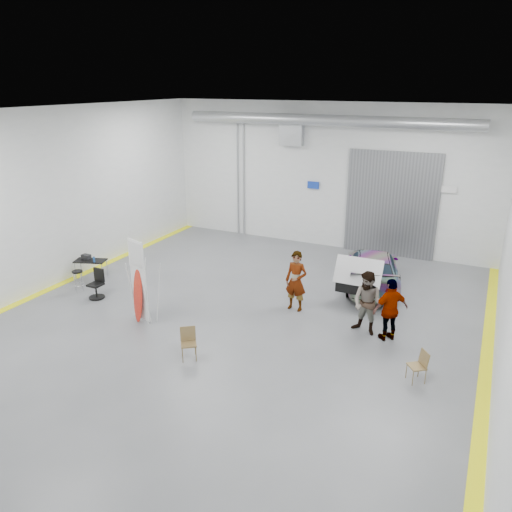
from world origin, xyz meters
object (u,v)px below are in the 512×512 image
at_px(person_c, 390,310).
at_px(folding_chair_near, 189,350).
at_px(folding_chair_far, 416,372).
at_px(office_chair, 97,286).
at_px(sedan_car, 372,268).
at_px(work_table, 89,260).
at_px(person_b, 367,303).
at_px(surfboard_display, 140,288).
at_px(shop_stool, 78,281).
at_px(person_a, 296,281).

distance_m(person_c, folding_chair_near, 5.49).
distance_m(folding_chair_far, office_chair, 10.22).
relative_size(sedan_car, office_chair, 4.47).
relative_size(folding_chair_near, office_chair, 0.85).
bearing_deg(work_table, person_b, 1.07).
relative_size(folding_chair_far, work_table, 0.65).
bearing_deg(work_table, surfboard_display, -27.47).
bearing_deg(folding_chair_far, person_b, -175.65).
relative_size(work_table, office_chair, 1.25).
relative_size(sedan_car, folding_chair_near, 5.24).
bearing_deg(folding_chair_near, folding_chair_far, -21.06).
relative_size(sedan_car, person_c, 2.42).
relative_size(person_c, surfboard_display, 0.67).
bearing_deg(office_chair, folding_chair_far, -1.69).
bearing_deg(folding_chair_far, sedan_car, 166.07).
height_order(shop_stool, office_chair, office_chair).
distance_m(folding_chair_near, work_table, 7.04).
xyz_separation_m(sedan_car, person_b, (0.69, -3.56, 0.29)).
relative_size(person_a, shop_stool, 2.63).
distance_m(sedan_car, folding_chair_far, 5.94).
height_order(folding_chair_near, office_chair, office_chair).
height_order(person_b, folding_chair_near, person_b).
bearing_deg(work_table, person_c, 0.46).
height_order(folding_chair_near, work_table, work_table).
relative_size(person_a, work_table, 1.57).
distance_m(sedan_car, person_c, 3.91).
distance_m(person_b, office_chair, 8.67).
xyz_separation_m(shop_stool, office_chair, (0.97, -0.16, 0.07)).
height_order(work_table, office_chair, office_chair).
height_order(shop_stool, work_table, work_table).
relative_size(surfboard_display, folding_chair_far, 3.42).
distance_m(surfboard_display, shop_stool, 3.59).
relative_size(sedan_car, shop_stool, 5.98).
height_order(person_c, folding_chair_far, person_c).
xyz_separation_m(folding_chair_near, folding_chair_far, (5.40, 1.48, -0.01)).
bearing_deg(person_a, folding_chair_near, -105.52).
distance_m(person_a, surfboard_display, 4.68).
xyz_separation_m(folding_chair_far, work_table, (-11.67, 1.69, 0.44)).
distance_m(sedan_car, work_table, 10.04).
height_order(surfboard_display, office_chair, surfboard_display).
distance_m(person_a, folding_chair_near, 4.22).
bearing_deg(folding_chair_near, office_chair, 121.79).
relative_size(sedan_car, surfboard_display, 1.62).
distance_m(sedan_car, person_a, 3.44).
height_order(surfboard_display, shop_stool, surfboard_display).
bearing_deg(shop_stool, folding_chair_far, -3.11).
bearing_deg(shop_stool, person_a, 14.44).
bearing_deg(shop_stool, office_chair, -9.16).
height_order(person_b, work_table, person_b).
relative_size(folding_chair_near, shop_stool, 1.14).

